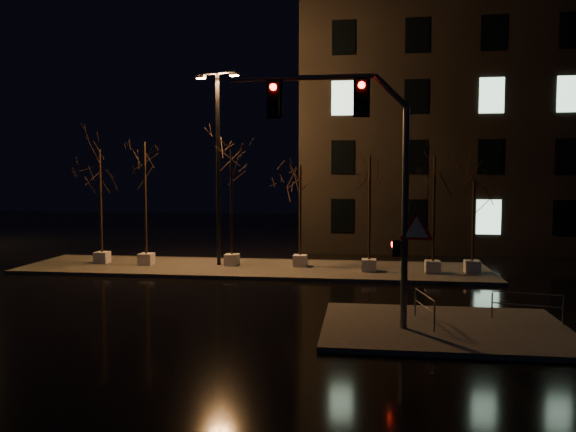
# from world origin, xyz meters

# --- Properties ---
(ground) EXTENTS (90.00, 90.00, 0.00)m
(ground) POSITION_xyz_m (0.00, 0.00, 0.00)
(ground) COLOR black
(ground) RESTS_ON ground
(median) EXTENTS (22.00, 5.00, 0.15)m
(median) POSITION_xyz_m (0.00, 6.00, 0.07)
(median) COLOR #3E3D38
(median) RESTS_ON ground
(sidewalk_corner) EXTENTS (7.00, 5.00, 0.15)m
(sidewalk_corner) POSITION_xyz_m (7.50, -3.50, 0.07)
(sidewalk_corner) COLOR #3E3D38
(sidewalk_corner) RESTS_ON ground
(building) EXTENTS (25.00, 12.00, 15.00)m
(building) POSITION_xyz_m (14.00, 18.00, 7.50)
(building) COLOR black
(building) RESTS_ON ground
(tree_0) EXTENTS (1.80, 1.80, 5.76)m
(tree_0) POSITION_xyz_m (-7.66, 6.22, 4.52)
(tree_0) COLOR silver
(tree_0) RESTS_ON median
(tree_1) EXTENTS (1.80, 1.80, 6.09)m
(tree_1) POSITION_xyz_m (-5.27, 5.99, 4.77)
(tree_1) COLOR silver
(tree_1) RESTS_ON median
(tree_2) EXTENTS (1.80, 1.80, 5.76)m
(tree_2) POSITION_xyz_m (-1.09, 6.26, 4.52)
(tree_2) COLOR silver
(tree_2) RESTS_ON median
(tree_3) EXTENTS (1.80, 1.80, 4.95)m
(tree_3) POSITION_xyz_m (2.20, 6.43, 3.91)
(tree_3) COLOR silver
(tree_3) RESTS_ON median
(tree_4) EXTENTS (1.80, 1.80, 5.35)m
(tree_4) POSITION_xyz_m (5.44, 5.52, 4.21)
(tree_4) COLOR silver
(tree_4) RESTS_ON median
(tree_5) EXTENTS (1.80, 1.80, 5.32)m
(tree_5) POSITION_xyz_m (8.25, 5.41, 4.19)
(tree_5) COLOR silver
(tree_5) RESTS_ON median
(tree_6) EXTENTS (1.80, 1.80, 4.26)m
(tree_6) POSITION_xyz_m (10.00, 5.72, 3.38)
(tree_6) COLOR silver
(tree_6) RESTS_ON median
(traffic_signal_mast) EXTENTS (5.88, 0.26, 7.18)m
(traffic_signal_mast) POSITION_xyz_m (5.14, -3.86, 4.86)
(traffic_signal_mast) COLOR slate
(traffic_signal_mast) RESTS_ON sidewalk_corner
(streetlight_main) EXTENTS (2.27, 0.89, 9.21)m
(streetlight_main) POSITION_xyz_m (-1.77, 6.43, 5.46)
(streetlight_main) COLOR black
(streetlight_main) RESTS_ON median
(guard_rail_a) EXTENTS (1.96, 0.46, 0.86)m
(guard_rail_a) POSITION_xyz_m (10.00, -2.67, 0.71)
(guard_rail_a) COLOR slate
(guard_rail_a) RESTS_ON sidewalk_corner
(guard_rail_b) EXTENTS (0.41, 1.80, 0.87)m
(guard_rail_b) POSITION_xyz_m (6.95, -3.29, 0.71)
(guard_rail_b) COLOR slate
(guard_rail_b) RESTS_ON sidewalk_corner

